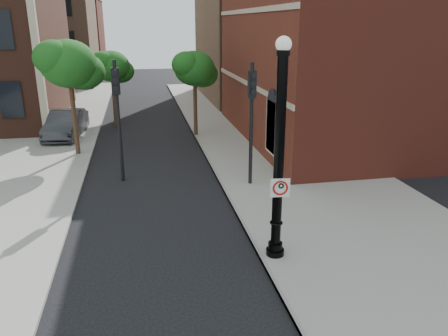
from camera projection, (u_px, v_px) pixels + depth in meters
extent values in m
plane|color=black|center=(196.00, 272.00, 12.63)|extent=(120.00, 120.00, 0.00)
cube|color=gray|center=(283.00, 158.00, 23.02)|extent=(8.00, 60.00, 0.12)
cube|color=gray|center=(18.00, 135.00, 27.73)|extent=(10.00, 50.00, 0.12)
cube|color=gray|center=(210.00, 163.00, 22.30)|extent=(0.10, 60.00, 0.14)
cube|color=maroon|center=(423.00, 38.00, 26.70)|extent=(22.00, 16.00, 12.00)
cube|color=black|center=(271.00, 128.00, 21.29)|extent=(0.08, 1.40, 2.40)
cube|color=#BFAD94|center=(247.00, 83.00, 25.47)|extent=(0.06, 16.00, 0.25)
cube|color=#BFAD94|center=(248.00, 11.00, 24.21)|extent=(0.06, 16.00, 0.25)
cube|color=#BFAD94|center=(33.00, 20.00, 24.97)|extent=(0.40, 0.40, 14.00)
cube|color=#806046|center=(39.00, 31.00, 49.51)|extent=(12.00, 12.00, 12.00)
cube|color=#5F2316|center=(59.00, 37.00, 62.86)|extent=(12.00, 12.00, 10.00)
cube|color=#806046|center=(320.00, 21.00, 41.28)|extent=(22.00, 14.00, 14.00)
cylinder|color=black|center=(275.00, 253.00, 13.36)|extent=(0.55, 0.55, 0.30)
cylinder|color=black|center=(275.00, 246.00, 13.28)|extent=(0.43, 0.43, 0.25)
cylinder|color=black|center=(279.00, 160.00, 12.41)|extent=(0.30, 0.30, 5.73)
torus|color=black|center=(276.00, 223.00, 13.03)|extent=(0.40, 0.40, 0.06)
cylinder|color=black|center=(283.00, 53.00, 11.48)|extent=(0.36, 0.36, 0.15)
sphere|color=silver|center=(284.00, 44.00, 11.41)|extent=(0.43, 0.43, 0.43)
cube|color=white|center=(280.00, 188.00, 12.51)|extent=(0.56, 0.08, 0.56)
cube|color=black|center=(281.00, 179.00, 12.43)|extent=(0.56, 0.07, 0.05)
cube|color=black|center=(280.00, 196.00, 12.59)|extent=(0.56, 0.07, 0.05)
cube|color=black|center=(271.00, 188.00, 12.49)|extent=(0.05, 0.01, 0.56)
cube|color=black|center=(289.00, 188.00, 12.53)|extent=(0.05, 0.01, 0.56)
torus|color=#AA1206|center=(280.00, 188.00, 12.51)|extent=(0.46, 0.11, 0.45)
cube|color=#AA1206|center=(280.00, 188.00, 12.51)|extent=(0.32, 0.04, 0.32)
cube|color=black|center=(278.00, 188.00, 12.50)|extent=(0.05, 0.01, 0.26)
torus|color=black|center=(281.00, 186.00, 12.49)|extent=(0.18, 0.07, 0.18)
cylinder|color=black|center=(281.00, 179.00, 12.43)|extent=(0.03, 0.02, 0.03)
imported|color=#2E2E33|center=(66.00, 124.00, 27.22)|extent=(2.31, 5.33, 1.71)
cylinder|color=black|center=(119.00, 123.00, 19.12)|extent=(0.16, 0.16, 5.39)
cube|color=black|center=(116.00, 81.00, 18.55)|extent=(0.36, 0.34, 1.12)
sphere|color=#E50505|center=(114.00, 72.00, 18.26)|extent=(0.20, 0.20, 0.20)
sphere|color=#FF8C00|center=(115.00, 81.00, 18.36)|extent=(0.20, 0.20, 0.20)
sphere|color=#00E519|center=(116.00, 89.00, 18.47)|extent=(0.20, 0.20, 0.20)
cylinder|color=black|center=(251.00, 127.00, 18.51)|extent=(0.16, 0.16, 5.35)
cube|color=black|center=(252.00, 84.00, 17.95)|extent=(0.36, 0.34, 1.11)
sphere|color=#E50505|center=(254.00, 75.00, 17.66)|extent=(0.20, 0.20, 0.20)
sphere|color=#FF8C00|center=(253.00, 84.00, 17.77)|extent=(0.20, 0.20, 0.20)
sphere|color=#00E519|center=(253.00, 92.00, 17.87)|extent=(0.20, 0.20, 0.20)
cylinder|color=#999999|center=(276.00, 127.00, 20.06)|extent=(0.09, 0.09, 4.61)
cylinder|color=#351F15|center=(74.00, 114.00, 23.04)|extent=(0.24, 0.24, 4.56)
ellipsoid|color=#164913|center=(69.00, 64.00, 22.22)|extent=(2.86, 2.86, 2.43)
ellipsoid|color=#164913|center=(84.00, 72.00, 22.97)|extent=(2.21, 2.21, 1.88)
ellipsoid|color=#164913|center=(54.00, 58.00, 21.64)|extent=(2.08, 2.08, 1.77)
cylinder|color=#351F15|center=(114.00, 99.00, 29.90)|extent=(0.24, 0.24, 3.83)
ellipsoid|color=#164913|center=(112.00, 66.00, 29.21)|extent=(2.41, 2.41, 2.05)
ellipsoid|color=#164913|center=(121.00, 71.00, 29.84)|extent=(1.86, 1.86, 1.58)
ellipsoid|color=#164913|center=(103.00, 63.00, 28.72)|extent=(1.75, 1.75, 1.49)
cylinder|color=#351F15|center=(195.00, 105.00, 27.17)|extent=(0.24, 0.24, 3.95)
ellipsoid|color=#164913|center=(195.00, 69.00, 26.45)|extent=(2.48, 2.48, 2.11)
ellipsoid|color=#164913|center=(203.00, 74.00, 27.10)|extent=(1.92, 1.92, 1.63)
ellipsoid|color=#164913|center=(187.00, 64.00, 25.96)|extent=(1.81, 1.81, 1.53)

